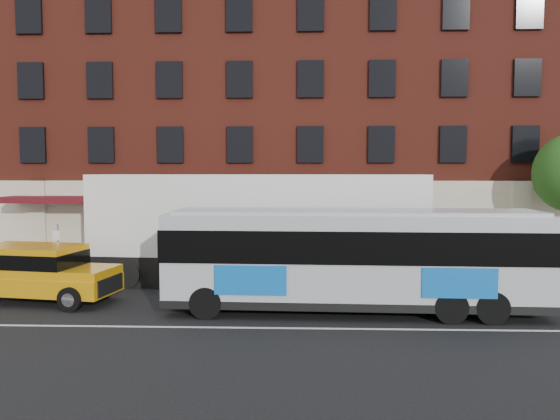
{
  "coord_description": "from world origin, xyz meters",
  "views": [
    {
      "loc": [
        1.21,
        -15.07,
        4.57
      ],
      "look_at": [
        0.47,
        5.5,
        3.13
      ],
      "focal_mm": 34.69,
      "sensor_mm": 36.0,
      "label": 1
    }
  ],
  "objects_px": {
    "sign_pole": "(58,250)",
    "shipping_container": "(257,230)",
    "city_bus": "(355,256)",
    "yellow_suv": "(39,270)"
  },
  "relations": [
    {
      "from": "sign_pole",
      "to": "shipping_container",
      "type": "xyz_separation_m",
      "value": [
        8.01,
        0.65,
        0.77
      ]
    },
    {
      "from": "sign_pole",
      "to": "city_bus",
      "type": "height_order",
      "value": "city_bus"
    },
    {
      "from": "city_bus",
      "to": "yellow_suv",
      "type": "distance_m",
      "value": 11.04
    },
    {
      "from": "city_bus",
      "to": "yellow_suv",
      "type": "relative_size",
      "value": 2.3
    },
    {
      "from": "yellow_suv",
      "to": "sign_pole",
      "type": "bearing_deg",
      "value": 101.4
    },
    {
      "from": "sign_pole",
      "to": "shipping_container",
      "type": "relative_size",
      "value": 0.18
    },
    {
      "from": "sign_pole",
      "to": "city_bus",
      "type": "xyz_separation_m",
      "value": [
        11.51,
        -3.72,
        0.4
      ]
    },
    {
      "from": "yellow_suv",
      "to": "shipping_container",
      "type": "height_order",
      "value": "shipping_container"
    },
    {
      "from": "sign_pole",
      "to": "city_bus",
      "type": "distance_m",
      "value": 12.1
    },
    {
      "from": "yellow_suv",
      "to": "shipping_container",
      "type": "relative_size",
      "value": 0.39
    }
  ]
}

